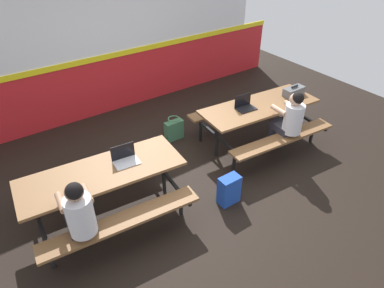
{
  "coord_description": "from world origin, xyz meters",
  "views": [
    {
      "loc": [
        -2.43,
        -3.47,
        3.46
      ],
      "look_at": [
        0.0,
        -0.01,
        0.55
      ],
      "focal_mm": 31.98,
      "sensor_mm": 36.0,
      "label": 1
    }
  ],
  "objects_px": {
    "picnic_table_right": "(259,114)",
    "tote_bag_bright": "(174,130)",
    "laptop_silver": "(125,159)",
    "student_nearer": "(79,214)",
    "student_further": "(289,119)",
    "toolbox_grey": "(294,91)",
    "picnic_table_left": "(103,181)",
    "backpack_dark": "(229,190)",
    "laptop_dark": "(245,106)"
  },
  "relations": [
    {
      "from": "picnic_table_right",
      "to": "tote_bag_bright",
      "type": "distance_m",
      "value": 1.52
    },
    {
      "from": "laptop_silver",
      "to": "picnic_table_right",
      "type": "bearing_deg",
      "value": 2.72
    },
    {
      "from": "student_nearer",
      "to": "laptop_silver",
      "type": "relative_size",
      "value": 3.57
    },
    {
      "from": "picnic_table_right",
      "to": "student_further",
      "type": "bearing_deg",
      "value": -79.89
    },
    {
      "from": "picnic_table_right",
      "to": "toolbox_grey",
      "type": "distance_m",
      "value": 0.79
    },
    {
      "from": "toolbox_grey",
      "to": "picnic_table_left",
      "type": "bearing_deg",
      "value": -179.03
    },
    {
      "from": "laptop_silver",
      "to": "backpack_dark",
      "type": "distance_m",
      "value": 1.49
    },
    {
      "from": "picnic_table_left",
      "to": "tote_bag_bright",
      "type": "bearing_deg",
      "value": 31.09
    },
    {
      "from": "student_further",
      "to": "backpack_dark",
      "type": "relative_size",
      "value": 2.74
    },
    {
      "from": "picnic_table_right",
      "to": "laptop_dark",
      "type": "xyz_separation_m",
      "value": [
        -0.28,
        0.06,
        0.21
      ]
    },
    {
      "from": "laptop_silver",
      "to": "tote_bag_bright",
      "type": "relative_size",
      "value": 0.79
    },
    {
      "from": "student_nearer",
      "to": "student_further",
      "type": "distance_m",
      "value": 3.46
    },
    {
      "from": "laptop_dark",
      "to": "tote_bag_bright",
      "type": "distance_m",
      "value": 1.35
    },
    {
      "from": "picnic_table_left",
      "to": "laptop_silver",
      "type": "bearing_deg",
      "value": 1.31
    },
    {
      "from": "laptop_silver",
      "to": "toolbox_grey",
      "type": "relative_size",
      "value": 0.85
    },
    {
      "from": "toolbox_grey",
      "to": "student_further",
      "type": "bearing_deg",
      "value": -142.61
    },
    {
      "from": "picnic_table_right",
      "to": "tote_bag_bright",
      "type": "xyz_separation_m",
      "value": [
        -1.14,
        0.92,
        -0.39
      ]
    },
    {
      "from": "laptop_silver",
      "to": "laptop_dark",
      "type": "bearing_deg",
      "value": 4.64
    },
    {
      "from": "picnic_table_left",
      "to": "student_nearer",
      "type": "relative_size",
      "value": 1.75
    },
    {
      "from": "student_further",
      "to": "tote_bag_bright",
      "type": "xyz_separation_m",
      "value": [
        -1.24,
        1.49,
        -0.51
      ]
    },
    {
      "from": "toolbox_grey",
      "to": "backpack_dark",
      "type": "bearing_deg",
      "value": -159.04
    },
    {
      "from": "picnic_table_left",
      "to": "toolbox_grey",
      "type": "bearing_deg",
      "value": 0.97
    },
    {
      "from": "laptop_dark",
      "to": "toolbox_grey",
      "type": "relative_size",
      "value": 0.85
    },
    {
      "from": "toolbox_grey",
      "to": "tote_bag_bright",
      "type": "distance_m",
      "value": 2.23
    },
    {
      "from": "picnic_table_left",
      "to": "student_further",
      "type": "height_order",
      "value": "student_further"
    },
    {
      "from": "picnic_table_left",
      "to": "toolbox_grey",
      "type": "xyz_separation_m",
      "value": [
        3.63,
        0.06,
        0.23
      ]
    },
    {
      "from": "student_further",
      "to": "picnic_table_left",
      "type": "bearing_deg",
      "value": 171.61
    },
    {
      "from": "picnic_table_right",
      "to": "laptop_dark",
      "type": "relative_size",
      "value": 6.25
    },
    {
      "from": "picnic_table_right",
      "to": "toolbox_grey",
      "type": "bearing_deg",
      "value": -5.04
    },
    {
      "from": "picnic_table_right",
      "to": "backpack_dark",
      "type": "relative_size",
      "value": 4.81
    },
    {
      "from": "toolbox_grey",
      "to": "backpack_dark",
      "type": "height_order",
      "value": "toolbox_grey"
    },
    {
      "from": "student_further",
      "to": "backpack_dark",
      "type": "xyz_separation_m",
      "value": [
        -1.49,
        -0.32,
        -0.49
      ]
    },
    {
      "from": "laptop_silver",
      "to": "backpack_dark",
      "type": "relative_size",
      "value": 0.77
    },
    {
      "from": "student_nearer",
      "to": "picnic_table_right",
      "type": "bearing_deg",
      "value": 10.87
    },
    {
      "from": "backpack_dark",
      "to": "picnic_table_right",
      "type": "bearing_deg",
      "value": 32.59
    },
    {
      "from": "picnic_table_right",
      "to": "backpack_dark",
      "type": "distance_m",
      "value": 1.69
    },
    {
      "from": "laptop_silver",
      "to": "picnic_table_left",
      "type": "bearing_deg",
      "value": -178.69
    },
    {
      "from": "backpack_dark",
      "to": "toolbox_grey",
      "type": "bearing_deg",
      "value": 20.96
    },
    {
      "from": "tote_bag_bright",
      "to": "student_nearer",
      "type": "bearing_deg",
      "value": -144.8
    },
    {
      "from": "backpack_dark",
      "to": "laptop_dark",
      "type": "bearing_deg",
      "value": 40.65
    },
    {
      "from": "picnic_table_right",
      "to": "laptop_dark",
      "type": "height_order",
      "value": "laptop_dark"
    },
    {
      "from": "student_nearer",
      "to": "laptop_dark",
      "type": "relative_size",
      "value": 3.57
    },
    {
      "from": "student_nearer",
      "to": "toolbox_grey",
      "type": "distance_m",
      "value": 4.16
    },
    {
      "from": "picnic_table_left",
      "to": "student_nearer",
      "type": "height_order",
      "value": "student_nearer"
    },
    {
      "from": "picnic_table_left",
      "to": "laptop_dark",
      "type": "relative_size",
      "value": 6.25
    },
    {
      "from": "picnic_table_left",
      "to": "picnic_table_right",
      "type": "distance_m",
      "value": 2.88
    },
    {
      "from": "picnic_table_right",
      "to": "toolbox_grey",
      "type": "xyz_separation_m",
      "value": [
        0.76,
        -0.07,
        0.23
      ]
    },
    {
      "from": "picnic_table_left",
      "to": "tote_bag_bright",
      "type": "xyz_separation_m",
      "value": [
        1.74,
        1.05,
        -0.39
      ]
    },
    {
      "from": "picnic_table_left",
      "to": "picnic_table_right",
      "type": "xyz_separation_m",
      "value": [
        2.88,
        0.13,
        0.0
      ]
    },
    {
      "from": "student_further",
      "to": "laptop_silver",
      "type": "relative_size",
      "value": 3.57
    }
  ]
}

